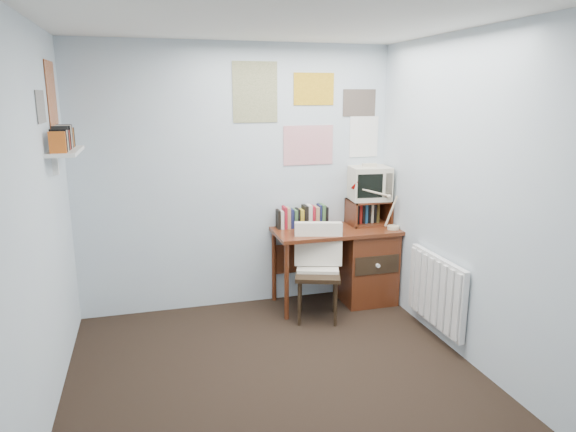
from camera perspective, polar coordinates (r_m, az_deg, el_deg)
name	(u,v)px	position (r m, az deg, el deg)	size (l,w,h in m)	color
ground	(287,399)	(3.73, -0.11, -19.64)	(3.50, 3.50, 0.00)	black
back_wall	(238,179)	(4.90, -5.61, 4.13)	(3.00, 0.02, 2.50)	silver
left_wall	(26,240)	(3.18, -27.14, -2.35)	(0.02, 3.50, 2.50)	silver
right_wall	(492,208)	(3.89, 21.68, 0.83)	(0.02, 3.50, 2.50)	silver
ceiling	(287,10)	(3.16, -0.13, 21.89)	(3.00, 3.50, 0.02)	white
desk	(360,262)	(5.18, 8.05, -5.05)	(1.20, 0.55, 0.76)	#5B2814
desk_chair	(318,275)	(4.71, 3.32, -6.53)	(0.44, 0.42, 0.86)	black
desk_lamp	(394,208)	(5.02, 11.72, 0.92)	(0.30, 0.26, 0.43)	#BA0E0C
tv_riser	(368,212)	(5.20, 8.93, 0.47)	(0.40, 0.30, 0.25)	#5B2814
crt_tv	(369,181)	(5.16, 8.98, 3.82)	(0.38, 0.35, 0.36)	beige
book_row	(306,216)	(5.04, 2.07, 0.05)	(0.60, 0.14, 0.22)	#5B2814
radiator	(437,291)	(4.54, 16.18, -8.00)	(0.09, 0.80, 0.60)	white
wall_shelf	(66,151)	(4.17, -23.48, 6.61)	(0.20, 0.62, 0.24)	white
posters_back	(309,114)	(5.00, 2.31, 11.28)	(1.20, 0.01, 0.90)	white
posters_left	(46,99)	(4.17, -25.27, 11.69)	(0.01, 0.70, 0.60)	white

